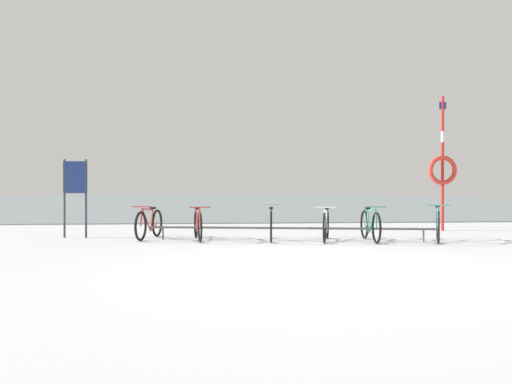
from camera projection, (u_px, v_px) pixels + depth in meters
The scene contains 10 objects.
ground at pixel (225, 200), 60.64m from camera, with size 80.00×132.00×0.08m.
bike_rack at pixel (290, 228), 11.01m from camera, with size 6.29×1.17×0.31m.
bicycle_0 at pixel (149, 224), 11.44m from camera, with size 0.55×1.69×0.77m.
bicycle_1 at pixel (198, 225), 11.12m from camera, with size 0.46×1.62×0.76m.
bicycle_2 at pixel (271, 224), 11.09m from camera, with size 0.46×1.64×0.80m.
bicycle_3 at pixel (326, 225), 10.98m from camera, with size 0.61×1.65×0.76m.
bicycle_4 at pixel (370, 225), 10.93m from camera, with size 0.46×1.72×0.78m.
bicycle_5 at pixel (438, 225), 10.86m from camera, with size 0.73×1.52×0.81m.
info_sign at pixel (75, 185), 11.73m from camera, with size 0.55×0.06×1.85m.
rescue_post at pixel (443, 167), 13.80m from camera, with size 0.82×0.13×3.71m.
Camera 1 is at (-1.49, -6.83, 1.12)m, focal length 35.04 mm.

